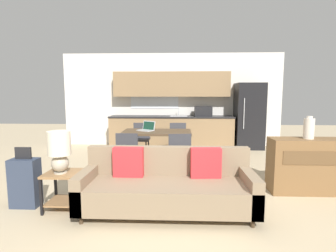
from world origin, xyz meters
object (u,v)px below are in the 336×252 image
(suitcase, at_px, (25,182))
(dining_chair_near_right, at_px, (179,151))
(credenza, at_px, (307,166))
(dining_chair_far_right, at_px, (178,138))
(dining_chair_far_left, at_px, (141,138))
(laptop, at_px, (147,128))
(refrigerator, at_px, (249,116))
(table_lamp, at_px, (59,149))
(side_table, at_px, (63,185))
(dining_chair_near_left, at_px, (129,151))
(vase, at_px, (309,128))
(dining_table, at_px, (157,134))
(couch, at_px, (167,186))

(suitcase, bearing_deg, dining_chair_near_right, 32.96)
(credenza, relative_size, dining_chair_far_right, 1.37)
(dining_chair_far_left, height_order, laptop, laptop)
(refrigerator, distance_m, suitcase, 5.75)
(refrigerator, xyz_separation_m, dining_chair_far_left, (-2.87, -1.21, -0.43))
(table_lamp, height_order, dining_chair_far_left, table_lamp)
(dining_chair_near_right, bearing_deg, side_table, 36.04)
(refrigerator, xyz_separation_m, laptop, (-2.64, -1.87, -0.12))
(dining_chair_far_left, xyz_separation_m, dining_chair_near_left, (-0.01, -1.48, 0.00))
(table_lamp, height_order, vase, vase)
(refrigerator, distance_m, dining_chair_far_left, 3.15)
(vase, bearing_deg, refrigerator, 90.16)
(table_lamp, height_order, dining_chair_near_left, table_lamp)
(dining_table, relative_size, side_table, 2.86)
(dining_chair_far_right, bearing_deg, vase, -53.76)
(dining_chair_far_right, xyz_separation_m, suitcase, (-2.06, -2.88, -0.15))
(vase, xyz_separation_m, dining_chair_near_right, (-1.96, 0.65, -0.52))
(vase, bearing_deg, table_lamp, -167.36)
(dining_chair_far_left, relative_size, suitcase, 1.01)
(couch, xyz_separation_m, suitcase, (-1.92, 0.04, 0.01))
(refrigerator, height_order, suitcase, refrigerator)
(dining_chair_far_left, relative_size, dining_chair_near_right, 1.00)
(dining_chair_near_right, bearing_deg, dining_chair_far_right, -96.11)
(dining_chair_near_left, bearing_deg, dining_chair_far_right, -118.76)
(vase, bearing_deg, credenza, 12.72)
(table_lamp, xyz_separation_m, suitcase, (-0.54, 0.10, -0.48))
(suitcase, bearing_deg, laptop, 57.72)
(refrigerator, relative_size, table_lamp, 3.33)
(side_table, relative_size, suitcase, 0.61)
(couch, relative_size, dining_chair_near_left, 2.67)
(refrigerator, distance_m, dining_chair_far_right, 2.34)
(dining_table, relative_size, credenza, 1.27)
(side_table, xyz_separation_m, dining_chair_far_left, (0.61, 2.91, 0.15))
(dining_chair_near_left, bearing_deg, dining_chair_near_right, -179.30)
(dining_chair_far_right, relative_size, laptop, 2.02)
(dining_table, relative_size, suitcase, 1.75)
(table_lamp, relative_size, dining_chair_far_left, 0.67)
(vase, relative_size, dining_chair_far_left, 0.42)
(table_lamp, bearing_deg, dining_chair_near_left, 67.51)
(vase, distance_m, laptop, 3.05)
(vase, xyz_separation_m, laptop, (-2.65, 1.51, -0.21))
(credenza, relative_size, dining_chair_far_left, 1.37)
(credenza, distance_m, laptop, 3.08)
(credenza, bearing_deg, dining_chair_near_left, 166.80)
(couch, distance_m, suitcase, 1.92)
(dining_chair_far_left, xyz_separation_m, dining_chair_far_right, (0.91, 0.03, 0.00))
(dining_table, bearing_deg, refrigerator, 39.05)
(side_table, bearing_deg, vase, 12.15)
(refrigerator, bearing_deg, couch, -117.19)
(dining_chair_far_left, distance_m, laptop, 0.76)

